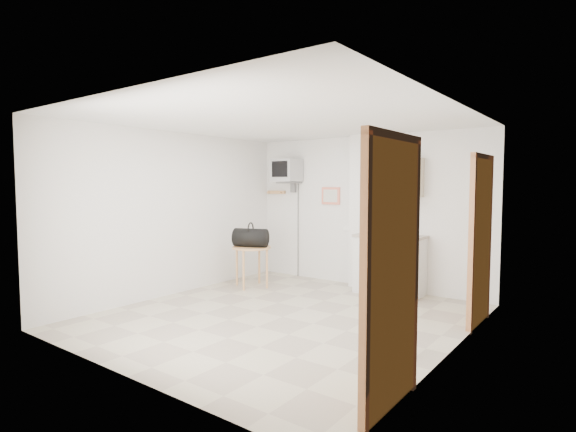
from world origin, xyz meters
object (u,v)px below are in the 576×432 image
Objects in this scene: crt_television at (287,171)px; round_table at (252,252)px; duffel_bag at (251,237)px; water_bottle at (404,342)px.

round_table is (-0.00, -0.97, -1.35)m from crt_television.
round_table is at bearing -90.16° from crt_television.
crt_television is at bearing 89.84° from round_table.
duffel_bag reaches higher than water_bottle.
water_bottle is at bearing -36.18° from crt_television.
crt_television is 4.36m from water_bottle.
water_bottle is (3.21, -2.34, -1.79)m from crt_television.
crt_television is 1.49m from duffel_bag.
round_table is 2.10× the size of water_bottle.
crt_television reaches higher than round_table.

